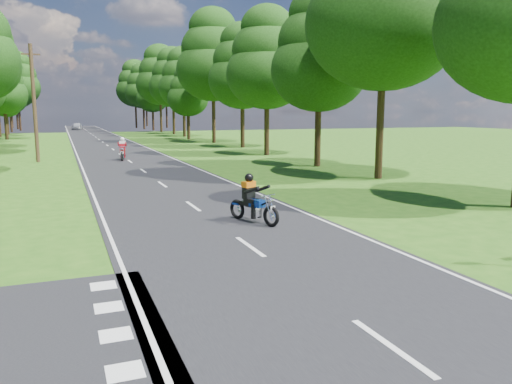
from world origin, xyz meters
name	(u,v)px	position (x,y,z in m)	size (l,w,h in m)	color
ground	(281,270)	(0.00, 0.00, 0.00)	(160.00, 160.00, 0.00)	#245212
main_road	(103,142)	(0.00, 50.00, 0.01)	(7.00, 140.00, 0.02)	black
road_markings	(103,143)	(-0.14, 48.13, 0.02)	(7.40, 140.00, 0.01)	silver
treeline	(105,75)	(1.43, 60.06, 8.25)	(40.00, 115.35, 14.78)	black
telegraph_pole	(34,103)	(-6.00, 28.00, 4.07)	(1.20, 0.26, 8.00)	#382616
rider_near_blue	(254,198)	(1.10, 4.60, 0.80)	(0.62, 1.87, 1.56)	navy
rider_far_red	(123,149)	(-0.34, 27.19, 0.84)	(0.66, 1.97, 1.65)	#A0180C
distant_car	(77,126)	(-1.46, 91.84, 0.72)	(1.64, 4.09, 1.39)	#BBBDC2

